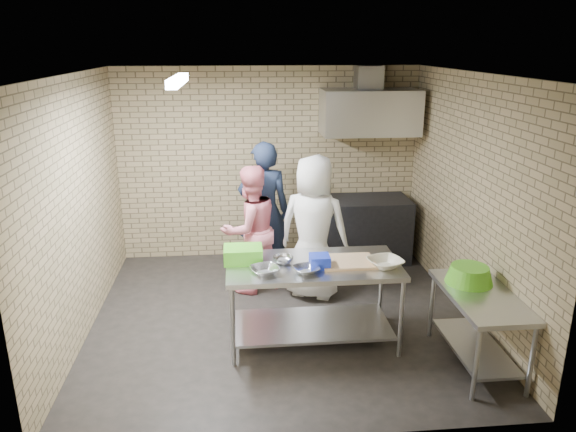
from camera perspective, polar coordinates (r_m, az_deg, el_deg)
The scene contains 26 objects.
floor at distance 6.29m, azimuth -0.75°, elevation -10.61°, with size 4.20×4.20×0.00m, color black.
ceiling at distance 5.54m, azimuth -0.86°, elevation 14.76°, with size 4.20×4.20×0.00m, color black.
back_wall at distance 7.71m, azimuth -2.03°, elevation 5.48°, with size 4.20×0.06×2.70m, color tan.
front_wall at distance 3.91m, azimuth 1.63°, elevation -7.09°, with size 4.20×0.06×2.70m, color tan.
left_wall at distance 5.99m, azimuth -21.26°, elevation 0.62°, with size 0.06×4.00×2.70m, color tan.
right_wall at distance 6.29m, azimuth 18.63°, elevation 1.71°, with size 0.06×4.00×2.70m, color tan.
prep_table at distance 5.66m, azimuth 2.60°, elevation -9.09°, with size 1.74×0.87×0.87m, color #B3B6BA.
side_counter at distance 5.60m, azimuth 19.29°, elevation -11.15°, with size 0.60×1.20×0.75m, color silver.
stove at distance 7.81m, azimuth 8.14°, elevation -1.38°, with size 1.20×0.70×0.90m, color black.
range_hood at distance 7.49m, azimuth 8.61°, elevation 10.76°, with size 1.30×0.60×0.60m, color silver.
hood_duct at distance 7.59m, azimuth 8.49°, elevation 14.27°, with size 0.35×0.30×0.30m, color #A5A8AD.
wall_shelf at distance 7.77m, azimuth 10.39°, elevation 9.58°, with size 0.80×0.20×0.04m, color #3F2B19.
fluorescent_fixture at distance 5.55m, azimuth -11.51°, elevation 13.81°, with size 0.10×1.25×0.08m, color white.
green_crate at distance 5.51m, azimuth -4.75°, elevation -4.05°, with size 0.39×0.29×0.16m, color green.
blue_tub at distance 5.37m, azimuth 3.35°, elevation -4.79°, with size 0.19×0.19×0.13m, color #1930C2.
cutting_board at distance 5.51m, azimuth 6.31°, elevation -4.80°, with size 0.53×0.41×0.03m, color tan.
mixing_bowl_a at distance 5.23m, azimuth -2.48°, elevation -5.73°, with size 0.27×0.27×0.07m, color silver.
mixing_bowl_b at distance 5.48m, azimuth -0.52°, elevation -4.62°, with size 0.21×0.21×0.07m, color #B0B1B7.
mixing_bowl_c at distance 5.25m, azimuth 1.92°, elevation -5.68°, with size 0.25×0.25×0.06m, color silver.
ceramic_bowl at distance 5.46m, azimuth 10.21°, elevation -4.88°, with size 0.33×0.33×0.08m, color beige.
green_basin at distance 5.60m, azimuth 18.54°, elevation -5.85°, with size 0.46×0.46×0.17m, color #59C626, non-canonical shape.
bottle_red at distance 7.69m, azimuth 8.61°, elevation 10.41°, with size 0.07×0.07×0.18m, color #B22619.
bottle_green at distance 7.80m, azimuth 11.50°, elevation 10.25°, with size 0.06×0.06×0.15m, color green.
man_navy at distance 7.01m, azimuth -2.55°, elevation 0.52°, with size 0.67×0.44×1.83m, color black.
woman_pink at distance 6.67m, azimuth -4.00°, elevation -1.44°, with size 0.78×0.61×1.60m, color pink.
woman_white at distance 6.49m, azimuth 2.72°, elevation -1.22°, with size 0.86×0.56×1.76m, color white.
Camera 1 is at (-0.45, -5.52, 3.00)m, focal length 33.78 mm.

